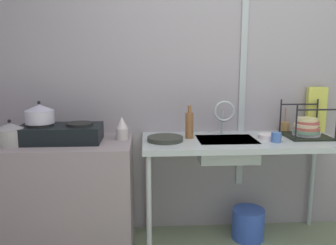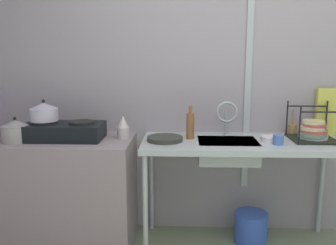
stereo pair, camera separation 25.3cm
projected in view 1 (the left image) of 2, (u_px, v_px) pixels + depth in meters
The scene contains 18 objects.
wall_back at pixel (235, 79), 2.85m from camera, with size 4.64×0.10×2.48m, color #9A9299.
wall_metal_strip at pixel (243, 64), 2.77m from camera, with size 0.05×0.01×1.98m, color #A9B1B5.
counter_concrete at pixel (63, 196), 2.58m from camera, with size 1.01×0.58×0.82m, color gray.
counter_sink at pixel (241, 147), 2.60m from camera, with size 1.45×0.58×0.82m.
stove at pixel (61, 133), 2.50m from camera, with size 0.57×0.31×0.14m.
pot_on_left_burner at pixel (40, 114), 2.46m from camera, with size 0.20×0.20×0.16m.
pot_beside_stove at pixel (10, 134), 2.39m from camera, with size 0.20×0.20×0.18m.
percolator at pixel (122, 128), 2.57m from camera, with size 0.09×0.09×0.17m.
sink_basin at pixel (226, 149), 2.60m from camera, with size 0.43×0.32×0.15m, color #A9B1B5.
faucet at pixel (224, 113), 2.68m from camera, with size 0.16×0.09×0.27m.
frying_pan at pixel (165, 139), 2.53m from camera, with size 0.26×0.26×0.03m, color #31342C.
dish_rack at pixel (307, 129), 2.66m from camera, with size 0.32×0.32×0.27m.
cup_by_rack at pixel (276, 137), 2.50m from camera, with size 0.07×0.07×0.07m, color #476FB8.
small_bowl_on_drainboard at pixel (268, 137), 2.59m from camera, with size 0.15×0.15×0.04m, color white.
bottle_by_sink at pixel (189, 125), 2.60m from camera, with size 0.06×0.06×0.25m.
cereal_box at pixel (316, 109), 2.84m from camera, with size 0.15×0.06×0.36m, color #D0D14D.
utensil_jar at pixel (285, 127), 2.84m from camera, with size 0.07×0.07×0.20m.
bucket_on_floor at pixel (248, 224), 2.77m from camera, with size 0.25×0.25×0.24m, color blue.
Camera 1 is at (-0.72, -1.19, 1.41)m, focal length 37.65 mm.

